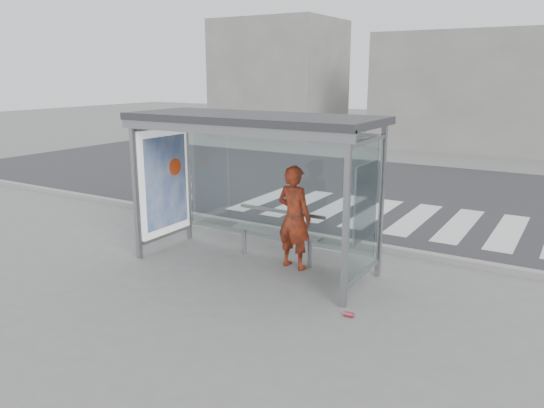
{
  "coord_description": "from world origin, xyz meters",
  "views": [
    {
      "loc": [
        4.76,
        -7.26,
        3.27
      ],
      "look_at": [
        0.26,
        0.2,
        1.11
      ],
      "focal_mm": 35.0,
      "sensor_mm": 36.0,
      "label": 1
    }
  ],
  "objects": [
    {
      "name": "soda_can",
      "position": [
        2.2,
        -0.96,
        0.04
      ],
      "size": [
        0.14,
        0.08,
        0.07
      ],
      "primitive_type": "cylinder",
      "rotation": [
        0.0,
        1.57,
        0.07
      ],
      "color": "#D23D54",
      "rests_on": "ground"
    },
    {
      "name": "bench",
      "position": [
        0.18,
        0.5,
        0.53
      ],
      "size": [
        1.74,
        0.32,
        0.9
      ],
      "color": "gray",
      "rests_on": "ground"
    },
    {
      "name": "road",
      "position": [
        0.0,
        7.0,
        0.0
      ],
      "size": [
        30.0,
        10.0,
        0.01
      ],
      "primitive_type": "cube",
      "color": "#2E2E31",
      "rests_on": "ground"
    },
    {
      "name": "crosswalk",
      "position": [
        1.0,
        4.5,
        0.0
      ],
      "size": [
        7.55,
        3.0,
        0.0
      ],
      "color": "silver",
      "rests_on": "ground"
    },
    {
      "name": "ground",
      "position": [
        0.0,
        0.0,
        0.0
      ],
      "size": [
        80.0,
        80.0,
        0.0
      ],
      "primitive_type": "plane",
      "color": "slate",
      "rests_on": "ground"
    },
    {
      "name": "curb",
      "position": [
        0.0,
        1.95,
        0.06
      ],
      "size": [
        30.0,
        0.18,
        0.12
      ],
      "primitive_type": "cube",
      "color": "gray",
      "rests_on": "ground"
    },
    {
      "name": "person",
      "position": [
        0.61,
        0.35,
        0.89
      ],
      "size": [
        0.7,
        0.51,
        1.79
      ],
      "primitive_type": "imported",
      "rotation": [
        0.0,
        0.0,
        3.01
      ],
      "color": "#D06813",
      "rests_on": "ground"
    },
    {
      "name": "building_left",
      "position": [
        -10.0,
        18.0,
        3.0
      ],
      "size": [
        6.0,
        5.0,
        6.0
      ],
      "primitive_type": "cube",
      "color": "slate",
      "rests_on": "ground"
    },
    {
      "name": "bus_shelter",
      "position": [
        -0.37,
        0.06,
        1.98
      ],
      "size": [
        4.25,
        1.65,
        2.62
      ],
      "color": "gray",
      "rests_on": "ground"
    },
    {
      "name": "building_center",
      "position": [
        0.0,
        18.0,
        2.5
      ],
      "size": [
        8.0,
        5.0,
        5.0
      ],
      "primitive_type": "cube",
      "color": "slate",
      "rests_on": "ground"
    }
  ]
}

